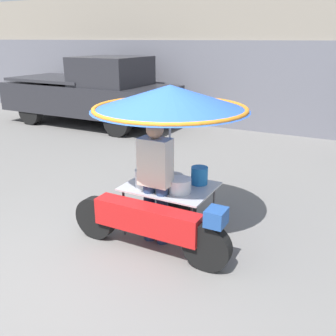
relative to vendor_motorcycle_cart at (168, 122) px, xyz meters
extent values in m
plane|color=slate|center=(-0.40, -1.16, -1.47)|extent=(36.00, 36.00, 0.00)
cube|color=gray|center=(-0.40, 7.13, 0.33)|extent=(28.00, 2.00, 3.61)
cube|color=slate|center=(-0.40, 6.10, -0.30)|extent=(23.80, 0.06, 2.35)
cylinder|color=black|center=(0.75, -0.50, -1.21)|extent=(0.54, 0.14, 0.54)
cylinder|color=black|center=(-0.76, -0.50, -1.21)|extent=(0.54, 0.14, 0.54)
cube|color=red|center=(-0.01, -0.50, -1.05)|extent=(1.33, 0.24, 0.32)
cube|color=#234C93|center=(0.83, -0.50, -0.83)|extent=(0.20, 0.24, 0.18)
cylinder|color=black|center=(-0.01, 0.32, -1.23)|extent=(0.48, 0.14, 0.48)
cylinder|color=#515156|center=(0.46, -0.29, -1.16)|extent=(0.03, 0.03, 0.62)
cylinder|color=#515156|center=(0.46, 0.42, -1.16)|extent=(0.03, 0.03, 0.62)
cylinder|color=#515156|center=(-0.47, -0.29, -1.16)|extent=(0.03, 0.03, 0.62)
cylinder|color=#515156|center=(-0.47, 0.42, -1.16)|extent=(0.03, 0.03, 0.62)
cube|color=#B2B2B7|center=(-0.01, 0.07, -0.84)|extent=(1.10, 0.84, 0.02)
cylinder|color=#B2B2B7|center=(-0.01, 0.07, -0.35)|extent=(0.03, 0.03, 0.96)
cone|color=blue|center=(-0.01, 0.07, 0.27)|extent=(1.88, 1.88, 0.29)
torus|color=orange|center=(-0.01, 0.07, 0.15)|extent=(1.83, 1.83, 0.05)
cylinder|color=#B7B7BC|center=(-0.25, -0.08, -0.73)|extent=(0.30, 0.30, 0.21)
cylinder|color=silver|center=(0.19, -0.06, -0.75)|extent=(0.29, 0.29, 0.17)
cylinder|color=#939399|center=(-0.06, 0.24, -0.79)|extent=(0.29, 0.29, 0.08)
cylinder|color=#1E6BB2|center=(0.30, 0.30, -0.72)|extent=(0.21, 0.21, 0.22)
cylinder|color=navy|center=(-0.13, -0.23, -1.10)|extent=(0.14, 0.14, 0.75)
cylinder|color=navy|center=(0.05, -0.23, -1.10)|extent=(0.14, 0.14, 0.75)
cube|color=beige|center=(-0.04, -0.23, -0.44)|extent=(0.38, 0.22, 0.57)
sphere|color=#A87A5B|center=(-0.04, -0.23, -0.05)|extent=(0.20, 0.20, 0.20)
cylinder|color=black|center=(-3.51, 3.88, -1.10)|extent=(0.74, 0.24, 0.74)
cylinder|color=black|center=(-3.51, 5.53, -1.10)|extent=(0.74, 0.24, 0.74)
cylinder|color=black|center=(-6.59, 3.88, -1.10)|extent=(0.74, 0.24, 0.74)
cylinder|color=black|center=(-6.59, 5.53, -1.10)|extent=(0.74, 0.24, 0.74)
cube|color=#28282D|center=(-5.05, 4.70, -0.70)|extent=(5.13, 1.94, 0.80)
cube|color=#28282D|center=(-4.23, 4.70, 0.08)|extent=(1.74, 1.78, 0.76)
cube|color=#2D2D33|center=(-6.08, 4.70, -0.20)|extent=(2.67, 1.86, 0.08)
camera|label=1|loc=(2.02, -3.81, 0.93)|focal=40.00mm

